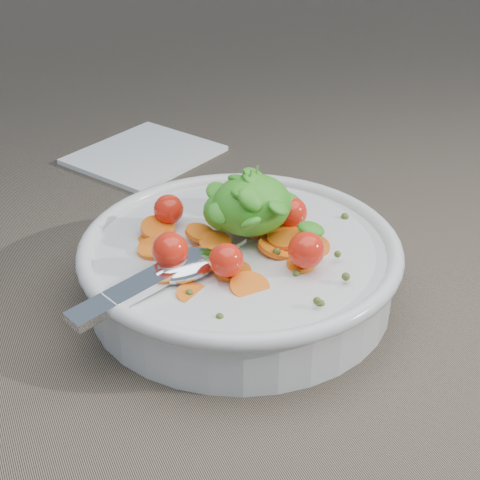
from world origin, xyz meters
name	(u,v)px	position (x,y,z in m)	size (l,w,h in m)	color
ground	(252,277)	(0.00, 0.00, 0.00)	(6.00, 6.00, 0.00)	#726351
bowl	(240,264)	(-0.02, -0.02, 0.03)	(0.26, 0.24, 0.10)	silver
napkin	(144,155)	(-0.01, 0.26, 0.00)	(0.14, 0.12, 0.01)	white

